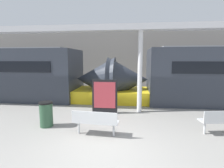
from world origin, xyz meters
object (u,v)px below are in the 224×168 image
object	(u,v)px
trash_bin	(46,114)
poster_board	(105,96)
support_column_near	(140,72)
bench_near	(95,121)

from	to	relation	value
trash_bin	poster_board	size ratio (longest dim) A/B	0.59
trash_bin	poster_board	distance (m)	2.66
trash_bin	support_column_near	bearing A→B (deg)	32.69
support_column_near	poster_board	bearing A→B (deg)	-164.49
bench_near	poster_board	size ratio (longest dim) A/B	0.96
trash_bin	support_column_near	size ratio (longest dim) A/B	0.25
bench_near	poster_board	xyz separation A→B (m)	(-0.07, 2.42, 0.29)
trash_bin	poster_board	xyz separation A→B (m)	(1.92, 1.81, 0.33)
bench_near	trash_bin	distance (m)	2.08
bench_near	trash_bin	xyz separation A→B (m)	(-1.99, 0.60, -0.05)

